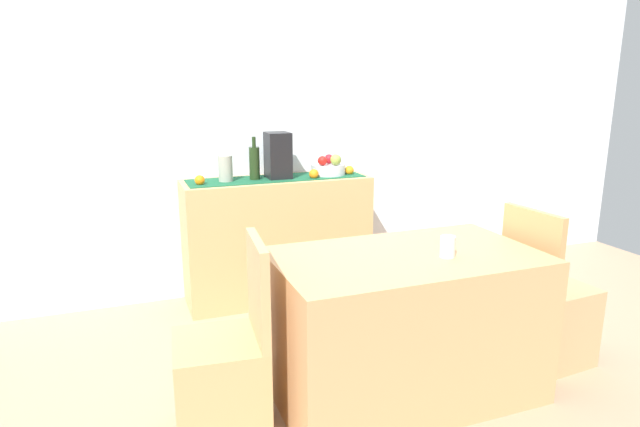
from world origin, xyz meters
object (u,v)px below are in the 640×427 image
at_px(wine_bottle, 254,163).
at_px(chair_near_window, 224,378).
at_px(sideboard_console, 278,239).
at_px(coffee_maker, 278,156).
at_px(ceramic_vase, 226,169).
at_px(fruit_bowl, 328,169).
at_px(dining_table, 404,324).
at_px(chair_by_corner, 546,316).
at_px(coffee_cup, 448,247).

bearing_deg(wine_bottle, chair_near_window, -109.95).
xyz_separation_m(sideboard_console, chair_near_window, (-0.68, -1.44, -0.18)).
bearing_deg(coffee_maker, ceramic_vase, 180.00).
bearing_deg(wine_bottle, coffee_maker, 0.00).
distance_m(fruit_bowl, wine_bottle, 0.55).
height_order(wine_bottle, ceramic_vase, wine_bottle).
height_order(wine_bottle, dining_table, wine_bottle).
bearing_deg(chair_near_window, wine_bottle, 70.05).
distance_m(ceramic_vase, dining_table, 1.67).
height_order(wine_bottle, chair_near_window, wine_bottle).
distance_m(ceramic_vase, chair_by_corner, 2.20).
xyz_separation_m(fruit_bowl, ceramic_vase, (-0.75, 0.00, 0.05)).
relative_size(fruit_bowl, chair_near_window, 0.28).
height_order(ceramic_vase, coffee_cup, ceramic_vase).
bearing_deg(coffee_cup, coffee_maker, 103.93).
relative_size(chair_near_window, chair_by_corner, 1.00).
xyz_separation_m(coffee_maker, coffee_cup, (0.38, -1.54, -0.26)).
bearing_deg(chair_by_corner, wine_bottle, 132.23).
bearing_deg(coffee_maker, sideboard_console, 180.00).
distance_m(coffee_maker, ceramic_vase, 0.38).
distance_m(coffee_cup, chair_near_window, 1.20).
distance_m(dining_table, chair_near_window, 0.92).
relative_size(sideboard_console, chair_by_corner, 1.47).
xyz_separation_m(wine_bottle, coffee_maker, (0.17, 0.00, 0.04)).
distance_m(fruit_bowl, chair_by_corner, 1.75).
relative_size(coffee_maker, chair_near_window, 0.36).
relative_size(fruit_bowl, dining_table, 0.19).
bearing_deg(coffee_cup, chair_near_window, 174.65).
bearing_deg(coffee_maker, coffee_cup, -76.07).
xyz_separation_m(ceramic_vase, chair_near_window, (-0.32, -1.44, -0.71)).
bearing_deg(ceramic_vase, chair_near_window, -102.55).
bearing_deg(sideboard_console, coffee_cup, -75.63).
bearing_deg(chair_near_window, coffee_cup, -5.35).
xyz_separation_m(sideboard_console, fruit_bowl, (0.39, 0.00, 0.49)).
bearing_deg(coffee_maker, fruit_bowl, 0.00).
bearing_deg(coffee_cup, sideboard_console, 104.37).
bearing_deg(ceramic_vase, coffee_cup, -63.91).
bearing_deg(fruit_bowl, dining_table, -96.21).
bearing_deg(dining_table, sideboard_console, 99.27).
xyz_separation_m(ceramic_vase, chair_by_corner, (1.51, -1.44, -0.71)).
bearing_deg(wine_bottle, chair_by_corner, -47.77).
height_order(wine_bottle, chair_by_corner, wine_bottle).
xyz_separation_m(coffee_maker, ceramic_vase, (-0.37, 0.00, -0.07)).
bearing_deg(wine_bottle, sideboard_console, 0.00).
bearing_deg(chair_near_window, sideboard_console, 64.72).
xyz_separation_m(wine_bottle, dining_table, (0.39, -1.44, -0.64)).
relative_size(ceramic_vase, coffee_cup, 1.77).
bearing_deg(coffee_maker, wine_bottle, -180.00).
height_order(fruit_bowl, ceramic_vase, ceramic_vase).
bearing_deg(coffee_maker, dining_table, -81.21).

